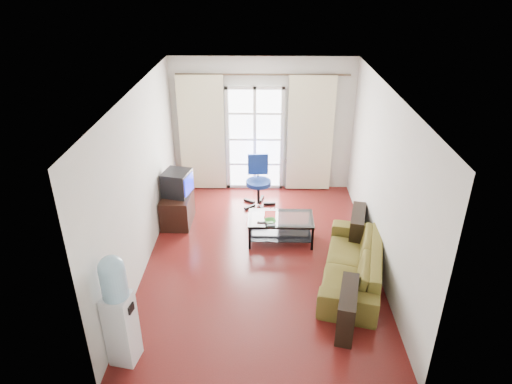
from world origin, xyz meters
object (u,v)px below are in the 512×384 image
at_px(sofa, 353,263).
at_px(tv_stand, 178,209).
at_px(water_cooler, 118,308).
at_px(crt_tv, 176,183).
at_px(coffee_table, 281,226).
at_px(task_chair, 258,191).

bearing_deg(sofa, tv_stand, -105.78).
bearing_deg(water_cooler, crt_tv, 98.94).
relative_size(coffee_table, crt_tv, 1.95).
bearing_deg(sofa, water_cooler, -48.26).
bearing_deg(task_chair, sofa, -61.94).
relative_size(sofa, tv_stand, 2.87).
relative_size(coffee_table, tv_stand, 1.45).
bearing_deg(task_chair, coffee_table, -76.20).
bearing_deg(water_cooler, task_chair, 79.06).
distance_m(tv_stand, crt_tv, 0.50).
distance_m(sofa, water_cooler, 3.39).
relative_size(sofa, coffee_table, 1.98).
bearing_deg(task_chair, crt_tv, -159.07).
bearing_deg(water_cooler, sofa, 38.61).
height_order(task_chair, water_cooler, water_cooler).
bearing_deg(crt_tv, water_cooler, -78.49).
height_order(coffee_table, water_cooler, water_cooler).
distance_m(coffee_table, task_chair, 1.33).
bearing_deg(coffee_table, task_chair, 107.16).
relative_size(sofa, crt_tv, 3.86).
distance_m(sofa, task_chair, 2.74).
bearing_deg(coffee_table, sofa, -45.75).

